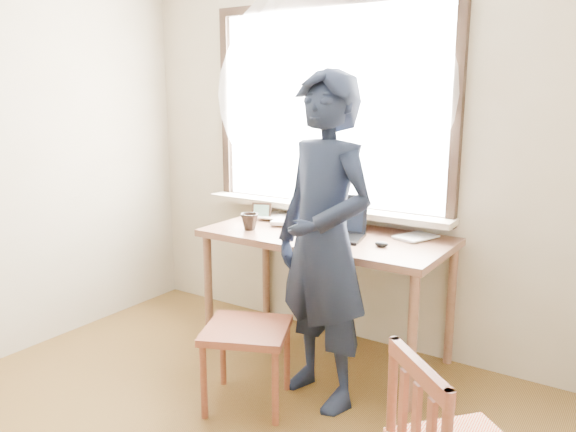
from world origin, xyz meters
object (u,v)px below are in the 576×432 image
Objects in this scene: laptop at (335,227)px; work_chair at (247,339)px; mug_dark at (250,222)px; desk at (327,246)px; person at (324,242)px; mug_white at (328,220)px.

laptop reaches higher than work_chair.
mug_dark is 0.20× the size of work_chair.
laptop is 0.57m from mug_dark.
person is at bearing -62.15° from desk.
person is (0.18, -0.45, 0.02)m from laptop.
desk reaches higher than work_chair.
mug_white is at bearing 136.51° from person.
mug_white is 1.06m from work_chair.
laptop is at bearing 130.45° from person.
mug_dark is (-0.47, -0.19, 0.14)m from desk.
mug_white is (-0.16, 0.20, -0.02)m from laptop.
work_chair is (0.03, -0.94, -0.49)m from mug_white.
person reaches higher than laptop.
desk is at bearing 22.10° from mug_dark.
mug_dark is 0.77m from person.
person is at bearing -62.31° from mug_white.
mug_white is 0.73m from person.
mug_dark is 0.06× the size of person.
mug_white is at bearing 117.27° from desk.
mug_white reaches higher than desk.
person reaches higher than mug_dark.
person reaches higher than mug_white.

